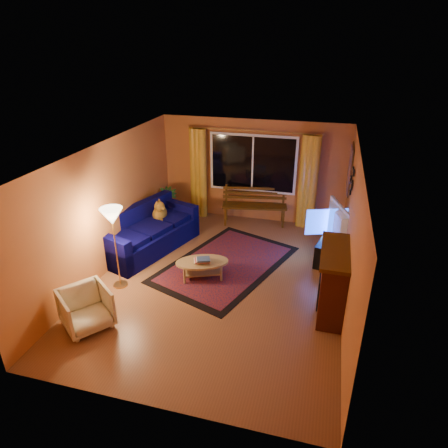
% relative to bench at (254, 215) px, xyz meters
% --- Properties ---
extents(floor, '(4.50, 6.00, 0.02)m').
position_rel_bench_xyz_m(floor, '(-0.13, -2.69, -0.24)').
color(floor, brown).
rests_on(floor, ground).
extents(ceiling, '(4.50, 6.00, 0.02)m').
position_rel_bench_xyz_m(ceiling, '(-0.13, -2.69, 2.28)').
color(ceiling, white).
rests_on(ceiling, ground).
extents(wall_back, '(4.50, 0.02, 2.50)m').
position_rel_bench_xyz_m(wall_back, '(-0.13, 0.32, 1.02)').
color(wall_back, '#C37036').
rests_on(wall_back, ground).
extents(wall_left, '(0.02, 6.00, 2.50)m').
position_rel_bench_xyz_m(wall_left, '(-2.39, -2.69, 1.02)').
color(wall_left, '#C37036').
rests_on(wall_left, ground).
extents(wall_right, '(0.02, 6.00, 2.50)m').
position_rel_bench_xyz_m(wall_right, '(2.13, -2.69, 1.02)').
color(wall_right, '#C37036').
rests_on(wall_right, ground).
extents(window, '(2.00, 0.02, 1.30)m').
position_rel_bench_xyz_m(window, '(-0.13, 0.26, 1.22)').
color(window, black).
rests_on(window, wall_back).
extents(curtain_rod, '(3.20, 0.03, 0.03)m').
position_rel_bench_xyz_m(curtain_rod, '(-0.13, 0.21, 2.02)').
color(curtain_rod, '#BF8C3F').
rests_on(curtain_rod, wall_back).
extents(curtain_left, '(0.36, 0.36, 2.24)m').
position_rel_bench_xyz_m(curtain_left, '(-1.48, 0.19, 0.89)').
color(curtain_left, gold).
rests_on(curtain_left, ground).
extents(curtain_right, '(0.36, 0.36, 2.24)m').
position_rel_bench_xyz_m(curtain_right, '(1.22, 0.19, 0.89)').
color(curtain_right, gold).
rests_on(curtain_right, ground).
extents(bench, '(1.62, 0.74, 0.47)m').
position_rel_bench_xyz_m(bench, '(0.00, 0.00, 0.00)').
color(bench, '#3F2407').
rests_on(bench, ground).
extents(potted_plant, '(0.63, 0.63, 0.86)m').
position_rel_bench_xyz_m(potted_plant, '(-2.12, -0.40, 0.20)').
color(potted_plant, '#235B1E').
rests_on(potted_plant, ground).
extents(sofa, '(1.66, 2.49, 0.93)m').
position_rel_bench_xyz_m(sofa, '(-1.94, -1.89, 0.23)').
color(sofa, '#04033C').
rests_on(sofa, ground).
extents(dog, '(0.34, 0.43, 0.44)m').
position_rel_bench_xyz_m(dog, '(-1.89, -1.37, 0.44)').
color(dog, olive).
rests_on(dog, sofa).
extents(armchair, '(0.96, 0.97, 0.73)m').
position_rel_bench_xyz_m(armchair, '(-1.81, -4.51, 0.13)').
color(armchair, beige).
rests_on(armchair, ground).
extents(floor_lamp, '(0.33, 0.33, 1.57)m').
position_rel_bench_xyz_m(floor_lamp, '(-1.88, -3.34, 0.55)').
color(floor_lamp, '#BF8C3F').
rests_on(floor_lamp, ground).
extents(rug, '(2.77, 3.42, 0.02)m').
position_rel_bench_xyz_m(rug, '(-0.17, -2.10, -0.22)').
color(rug, maroon).
rests_on(rug, ground).
extents(coffee_table, '(1.30, 1.30, 0.36)m').
position_rel_bench_xyz_m(coffee_table, '(-0.48, -2.69, -0.05)').
color(coffee_table, '#A58855').
rests_on(coffee_table, ground).
extents(tv_console, '(0.64, 1.24, 0.49)m').
position_rel_bench_xyz_m(tv_console, '(1.87, -1.28, 0.01)').
color(tv_console, black).
rests_on(tv_console, ground).
extents(television, '(0.56, 1.17, 0.69)m').
position_rel_bench_xyz_m(television, '(1.87, -1.28, 0.60)').
color(television, black).
rests_on(television, tv_console).
extents(fireplace, '(0.40, 1.20, 1.10)m').
position_rel_bench_xyz_m(fireplace, '(1.92, -3.09, 0.32)').
color(fireplace, maroon).
rests_on(fireplace, ground).
extents(mirror_cluster, '(0.06, 0.60, 0.56)m').
position_rel_bench_xyz_m(mirror_cluster, '(2.08, -1.39, 1.57)').
color(mirror_cluster, black).
rests_on(mirror_cluster, wall_right).
extents(painting, '(0.04, 0.76, 0.96)m').
position_rel_bench_xyz_m(painting, '(2.09, -0.24, 1.42)').
color(painting, orange).
rests_on(painting, wall_right).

